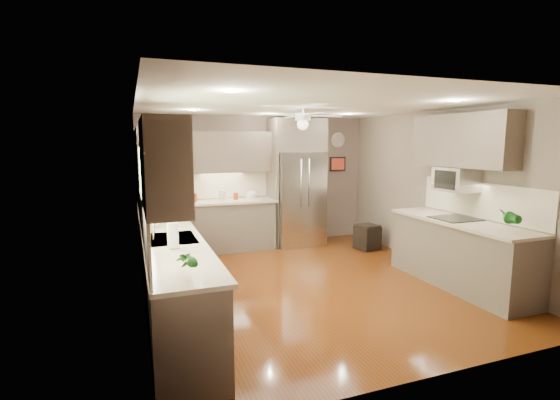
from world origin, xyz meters
TOP-DOWN VIEW (x-y plane):
  - floor at (0.00, 0.00)m, footprint 5.00×5.00m
  - ceiling at (0.00, 0.00)m, footprint 5.00×5.00m
  - wall_back at (0.00, 2.50)m, footprint 4.50×0.00m
  - wall_front at (0.00, -2.50)m, footprint 4.50×0.00m
  - wall_left at (-2.25, 0.00)m, footprint 0.00×5.00m
  - wall_right at (2.25, 0.00)m, footprint 0.00×5.00m
  - canister_a at (-1.27, 2.25)m, footprint 0.09×0.09m
  - canister_c at (-0.77, 2.20)m, footprint 0.16×0.16m
  - canister_d at (-0.51, 2.23)m, footprint 0.09×0.09m
  - soap_bottle at (-2.08, 0.12)m, footprint 0.09×0.09m
  - potted_plant_left at (-1.95, -1.89)m, footprint 0.16×0.12m
  - potted_plant_right at (1.91, -1.55)m, footprint 0.21×0.18m
  - bowl at (-0.21, 2.17)m, footprint 0.29×0.29m
  - left_run at (-1.95, 0.15)m, footprint 0.65×4.70m
  - back_run at (-0.72, 2.20)m, footprint 1.85×0.65m
  - uppers at (-0.74, 0.71)m, footprint 4.50×4.70m
  - window at (-2.22, -0.50)m, footprint 0.05×1.12m
  - sink at (-1.93, -0.50)m, footprint 0.50×0.70m
  - refrigerator at (0.70, 2.16)m, footprint 1.06×0.75m
  - right_run at (1.93, -0.80)m, footprint 0.70×2.20m
  - microwave at (2.03, -0.55)m, footprint 0.43×0.55m
  - ceiling_fan at (-0.00, 0.30)m, footprint 1.18×1.18m
  - recessed_lights at (-0.04, 0.40)m, footprint 2.84×3.14m
  - wall_clock at (1.75, 2.48)m, footprint 0.30×0.03m
  - framed_print at (1.75, 2.48)m, footprint 0.36×0.03m
  - stool at (1.78, 1.32)m, footprint 0.44×0.44m
  - paper_towel at (-1.97, -0.96)m, footprint 0.11×0.11m

SIDE VIEW (x-z plane):
  - floor at x=0.00m, z-range 0.00..0.00m
  - stool at x=1.78m, z-range 0.01..0.47m
  - left_run at x=-1.95m, z-range -0.24..1.21m
  - back_run at x=-0.72m, z-range -0.24..1.21m
  - right_run at x=1.93m, z-range -0.24..1.21m
  - sink at x=-1.93m, z-range 0.75..1.07m
  - bowl at x=-0.21m, z-range 0.94..1.00m
  - canister_d at x=-0.51m, z-range 0.93..1.07m
  - canister_a at x=-1.27m, z-range 0.95..1.09m
  - canister_c at x=-0.77m, z-range 0.93..1.13m
  - soap_bottle at x=-2.08m, z-range 0.94..1.12m
  - potted_plant_left at x=-1.95m, z-range 0.94..1.21m
  - paper_towel at x=-1.97m, z-range 0.94..1.22m
  - potted_plant_right at x=1.91m, z-range 0.94..1.29m
  - refrigerator at x=0.70m, z-range -0.04..2.41m
  - wall_back at x=0.00m, z-range -1.00..3.50m
  - wall_front at x=0.00m, z-range -1.00..3.50m
  - wall_left at x=-2.25m, z-range -1.25..3.75m
  - wall_right at x=2.25m, z-range -1.25..3.75m
  - microwave at x=2.03m, z-range 1.31..1.65m
  - framed_print at x=1.75m, z-range 1.40..1.70m
  - window at x=-2.22m, z-range 1.09..2.01m
  - uppers at x=-0.74m, z-range 1.39..2.35m
  - wall_clock at x=1.75m, z-range 1.90..2.20m
  - ceiling_fan at x=0.00m, z-range 2.17..2.49m
  - recessed_lights at x=-0.04m, z-range 2.49..2.50m
  - ceiling at x=0.00m, z-range 2.50..2.50m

